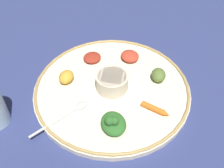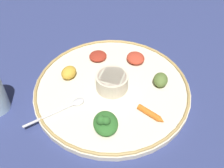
{
  "view_description": "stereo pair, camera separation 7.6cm",
  "coord_description": "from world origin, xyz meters",
  "px_view_note": "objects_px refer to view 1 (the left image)",
  "views": [
    {
      "loc": [
        0.29,
        -0.44,
        0.58
      ],
      "look_at": [
        0.0,
        0.0,
        0.03
      ],
      "focal_mm": 43.64,
      "sensor_mm": 36.0,
      "label": 1
    },
    {
      "loc": [
        0.35,
        -0.4,
        0.58
      ],
      "look_at": [
        0.0,
        0.0,
        0.03
      ],
      "focal_mm": 43.64,
      "sensor_mm": 36.0,
      "label": 2
    }
  ],
  "objects_px": {
    "greens_pile": "(113,123)",
    "center_bowl": "(112,81)",
    "spoon": "(68,113)",
    "carrot_near_spoon": "(155,109)"
  },
  "relations": [
    {
      "from": "greens_pile",
      "to": "center_bowl",
      "type": "bearing_deg",
      "value": 124.68
    },
    {
      "from": "carrot_near_spoon",
      "to": "spoon",
      "type": "bearing_deg",
      "value": -143.73
    },
    {
      "from": "spoon",
      "to": "greens_pile",
      "type": "distance_m",
      "value": 0.12
    },
    {
      "from": "spoon",
      "to": "carrot_near_spoon",
      "type": "relative_size",
      "value": 2.12
    },
    {
      "from": "center_bowl",
      "to": "spoon",
      "type": "distance_m",
      "value": 0.15
    },
    {
      "from": "center_bowl",
      "to": "carrot_near_spoon",
      "type": "height_order",
      "value": "center_bowl"
    },
    {
      "from": "spoon",
      "to": "greens_pile",
      "type": "height_order",
      "value": "greens_pile"
    },
    {
      "from": "spoon",
      "to": "carrot_near_spoon",
      "type": "distance_m",
      "value": 0.23
    },
    {
      "from": "center_bowl",
      "to": "greens_pile",
      "type": "relative_size",
      "value": 0.93
    },
    {
      "from": "spoon",
      "to": "carrot_near_spoon",
      "type": "xyz_separation_m",
      "value": [
        0.18,
        0.13,
        0.0
      ]
    }
  ]
}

